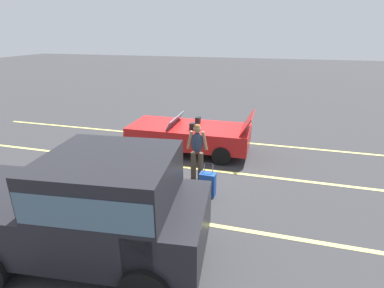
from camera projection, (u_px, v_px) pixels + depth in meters
name	position (u px, v px, depth m)	size (l,w,h in m)	color
ground_plane	(189.00, 151.00, 10.60)	(80.00, 80.00, 0.00)	#333335
lot_line_near	(199.00, 139.00, 11.85)	(18.00, 0.12, 0.01)	#EAE066
lot_line_mid	(178.00, 166.00, 9.42)	(18.00, 0.12, 0.01)	#EAE066
lot_line_far	(142.00, 214.00, 6.98)	(18.00, 0.12, 0.01)	#EAE066
convertible_car	(184.00, 135.00, 10.44)	(4.23, 1.87, 1.50)	red
suitcase_large_black	(163.00, 172.00, 8.19)	(0.55, 0.45, 1.13)	#2D2319
suitcase_medium_bright	(208.00, 185.00, 7.66)	(0.41, 0.27, 0.88)	#1E479E
traveler_person	(197.00, 149.00, 8.27)	(0.61, 0.25, 1.65)	#4C3F2D
parked_pickup_truck_near	(87.00, 207.00, 5.24)	(5.17, 2.47, 2.10)	black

